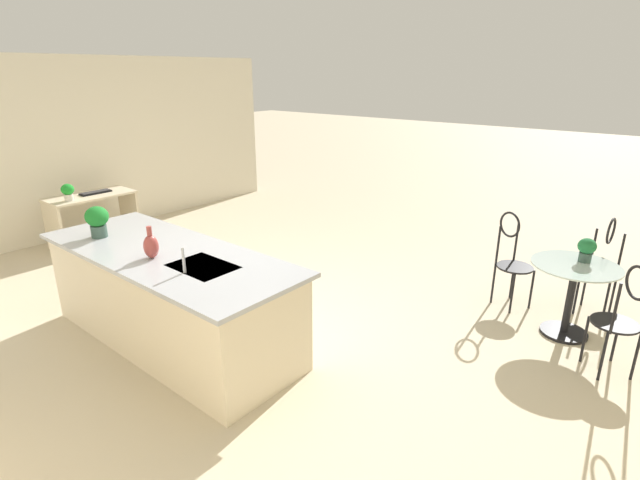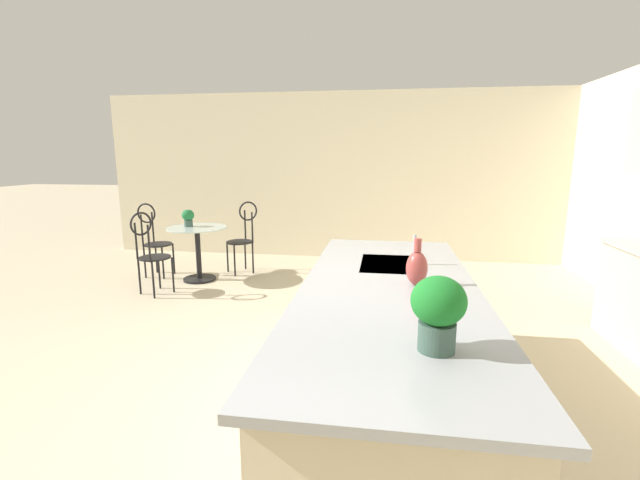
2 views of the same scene
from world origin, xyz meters
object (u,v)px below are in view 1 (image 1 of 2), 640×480
(writing_desk, at_px, (92,210))
(chair_near_window, at_px, (512,256))
(vase_on_counter, at_px, (151,246))
(potted_plant_counter_far, at_px, (97,220))
(bistro_table, at_px, (571,293))
(chair_toward_desk, at_px, (603,263))
(keyboard, at_px, (96,192))
(potted_plant_on_desk, at_px, (68,191))
(potted_plant_on_table, at_px, (587,249))
(chair_by_island, at_px, (622,315))

(writing_desk, bearing_deg, chair_near_window, -160.68)
(chair_near_window, bearing_deg, vase_on_counter, 54.70)
(potted_plant_counter_far, bearing_deg, bistro_table, -143.72)
(chair_toward_desk, xyz_separation_m, vase_on_counter, (2.93, 3.41, 0.46))
(keyboard, bearing_deg, vase_on_counter, 161.10)
(potted_plant_on_desk, bearing_deg, writing_desk, -71.08)
(potted_plant_on_table, xyz_separation_m, vase_on_counter, (2.85, 2.84, 0.16))
(writing_desk, xyz_separation_m, vase_on_counter, (-3.40, 1.07, 0.52))
(chair_near_window, relative_size, chair_toward_desk, 1.00)
(potted_plant_on_table, bearing_deg, keyboard, 14.93)
(chair_by_island, height_order, vase_on_counter, vase_on_counter)
(chair_by_island, relative_size, keyboard, 2.37)
(chair_by_island, distance_m, potted_plant_on_table, 0.82)
(chair_near_window, distance_m, potted_plant_counter_far, 4.32)
(potted_plant_counter_far, bearing_deg, vase_on_counter, -178.86)
(writing_desk, height_order, keyboard, keyboard)
(chair_near_window, height_order, chair_by_island, same)
(potted_plant_on_table, bearing_deg, chair_toward_desk, -97.69)
(writing_desk, distance_m, vase_on_counter, 3.60)
(bistro_table, bearing_deg, chair_near_window, -23.76)
(bistro_table, relative_size, potted_plant_on_table, 3.43)
(bistro_table, bearing_deg, writing_desk, 14.77)
(bistro_table, height_order, potted_plant_on_desk, potted_plant_on_desk)
(keyboard, relative_size, vase_on_counter, 1.53)
(potted_plant_on_table, bearing_deg, chair_by_island, 126.07)
(keyboard, xyz_separation_m, potted_plant_on_table, (-6.27, -1.67, 0.12))
(bistro_table, distance_m, potted_plant_on_desk, 6.43)
(chair_near_window, height_order, writing_desk, chair_near_window)
(bistro_table, relative_size, keyboard, 1.82)
(bistro_table, xyz_separation_m, vase_on_counter, (2.82, 2.71, 0.58))
(bistro_table, height_order, chair_by_island, chair_by_island)
(writing_desk, bearing_deg, potted_plant_on_table, -164.17)
(potted_plant_on_desk, bearing_deg, vase_on_counter, 167.60)
(bistro_table, bearing_deg, vase_on_counter, 43.89)
(chair_toward_desk, bearing_deg, bistro_table, 80.75)
(bistro_table, bearing_deg, potted_plant_counter_far, 36.28)
(keyboard, bearing_deg, potted_plant_on_desk, 107.28)
(chair_toward_desk, distance_m, keyboard, 6.74)
(writing_desk, relative_size, vase_on_counter, 4.17)
(chair_by_island, bearing_deg, writing_desk, 9.81)
(chair_by_island, bearing_deg, vase_on_counter, 34.04)
(bistro_table, bearing_deg, potted_plant_on_table, -105.66)
(chair_near_window, xyz_separation_m, potted_plant_on_desk, (5.41, 2.29, 0.31))
(bistro_table, xyz_separation_m, potted_plant_on_table, (-0.04, -0.13, 0.43))
(keyboard, distance_m, potted_plant_on_table, 6.49)
(chair_by_island, distance_m, potted_plant_counter_far, 4.79)
(vase_on_counter, bearing_deg, chair_near_window, -125.30)
(keyboard, xyz_separation_m, potted_plant_counter_far, (-2.52, 1.19, 0.34))
(keyboard, distance_m, potted_plant_counter_far, 2.81)
(potted_plant_on_desk, distance_m, vase_on_counter, 3.36)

